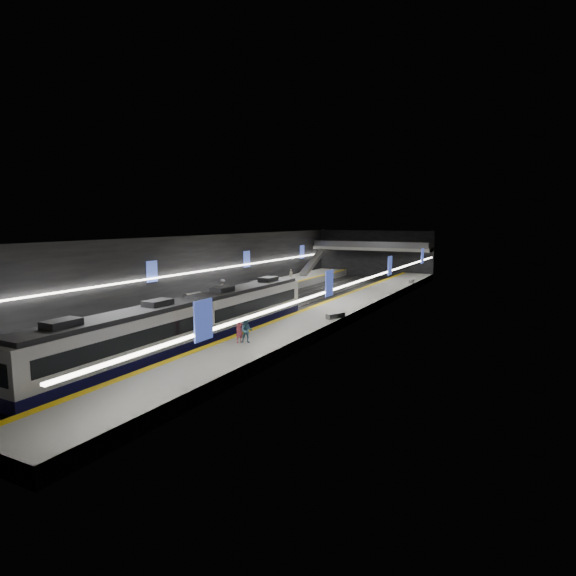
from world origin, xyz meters
The scene contains 26 objects.
ground centered at (0.00, 0.00, 0.00)m, with size 70.00×70.00×0.00m, color black.
ceiling centered at (0.00, 0.00, 8.00)m, with size 20.00×70.00×0.04m, color beige.
wall_left centered at (-10.00, 0.00, 4.00)m, with size 0.04×70.00×8.00m, color black.
wall_right centered at (10.00, 0.00, 4.00)m, with size 0.04×70.00×8.00m, color black.
wall_back centered at (0.00, 35.00, 4.00)m, with size 20.00×0.04×8.00m, color black.
platform_left centered at (-7.50, 0.00, 0.50)m, with size 5.00×70.00×1.00m, color slate.
tile_surface_left centered at (-7.50, 0.00, 1.01)m, with size 5.00×70.00×0.02m, color #A1A19C.
tactile_strip_left centered at (-5.30, 0.00, 1.02)m, with size 0.60×70.00×0.02m, color yellow.
platform_right centered at (7.50, 0.00, 0.50)m, with size 5.00×70.00×1.00m, color slate.
tile_surface_right centered at (7.50, 0.00, 1.01)m, with size 5.00×70.00×0.02m, color #A1A19C.
tactile_strip_right centered at (5.30, 0.00, 1.02)m, with size 0.60×70.00×0.02m, color yellow.
rails centered at (0.00, 0.00, 0.06)m, with size 6.52×70.00×0.12m.
train centered at (2.50, -16.74, 2.20)m, with size 2.69×30.04×3.60m.
ad_posters centered at (0.00, 1.00, 4.50)m, with size 19.94×53.50×2.20m.
cove_light_left centered at (-9.80, 0.00, 3.80)m, with size 0.25×68.60×0.12m, color white.
cove_light_right centered at (9.80, 0.00, 3.80)m, with size 0.25×68.60×0.12m, color white.
mezzanine_bridge centered at (0.00, 32.93, 5.04)m, with size 20.00×3.00×1.50m.
escalator centered at (-7.50, 26.00, 2.90)m, with size 1.20×8.00×0.60m, color #99999E.
bench_left_near centered at (-9.50, -2.03, 1.25)m, with size 0.57×2.06×0.50m, color #99999E.
bench_left_far centered at (-9.50, 11.49, 1.23)m, with size 0.51×1.84×0.45m, color #99999E.
bench_right_near centered at (9.50, -5.51, 1.24)m, with size 0.55×1.97×0.48m, color #99999E.
bench_right_far centered at (9.50, 22.65, 1.23)m, with size 0.52×1.86×0.46m, color #99999E.
passenger_right_a centered at (6.76, -16.86, 1.88)m, with size 0.64×0.42×1.76m, color #D44F62.
passenger_right_b centered at (7.23, -16.66, 1.89)m, with size 0.87×0.68×1.78m, color teal.
passenger_left_a centered at (-7.09, 17.58, 1.79)m, with size 0.93×0.39×1.59m, color silver.
passenger_left_b centered at (-7.13, 0.41, 1.98)m, with size 1.27×0.73×1.96m, color #45454D.
Camera 1 is at (25.63, -44.99, 9.77)m, focal length 30.00 mm.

